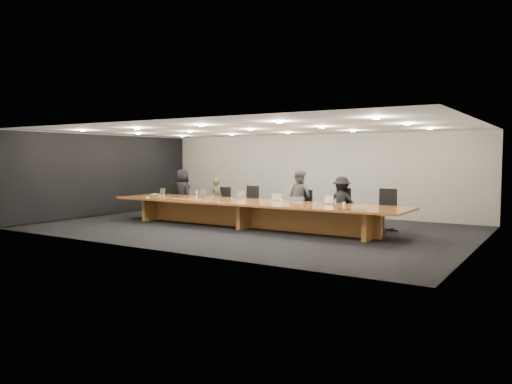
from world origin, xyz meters
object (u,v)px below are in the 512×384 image
(person_a, at_px, (182,193))
(laptop_c, at_px, (238,195))
(chair_right, at_px, (338,208))
(laptop_d, at_px, (275,197))
(laptop_a, at_px, (159,192))
(laptop_e, at_px, (326,200))
(person_d, at_px, (342,202))
(water_bottle, at_px, (196,194))
(mic_right, at_px, (339,208))
(person_c, at_px, (299,197))
(paper_cup_far, at_px, (344,204))
(mic_center, at_px, (252,203))
(chair_far_left, at_px, (171,199))
(av_box, at_px, (147,197))
(person_b, at_px, (217,198))
(conference_table, at_px, (250,209))
(chair_left, at_px, (223,202))
(chair_far_right, at_px, (384,210))
(amber_mug, at_px, (203,197))
(chair_mid_right, at_px, (302,207))
(laptop_b, at_px, (200,193))
(mic_left, at_px, (170,199))
(paper_cup_near, at_px, (281,201))

(person_a, distance_m, laptop_c, 2.94)
(chair_right, distance_m, laptop_d, 1.80)
(laptop_a, height_order, laptop_e, laptop_a)
(person_d, xyz_separation_m, water_bottle, (-4.30, -1.15, 0.13))
(laptop_d, height_order, mic_right, laptop_d)
(chair_right, bearing_deg, person_c, -164.41)
(laptop_a, distance_m, paper_cup_far, 6.50)
(laptop_e, bearing_deg, mic_center, -136.85)
(chair_right, height_order, mic_right, chair_right)
(laptop_c, height_order, laptop_e, laptop_c)
(mic_center, bearing_deg, paper_cup_far, 18.96)
(chair_right, height_order, person_d, person_d)
(chair_far_left, bearing_deg, mic_right, -6.34)
(chair_far_left, distance_m, person_a, 0.61)
(av_box, relative_size, mic_center, 1.75)
(paper_cup_far, bearing_deg, person_b, 169.97)
(conference_table, height_order, mic_right, mic_right)
(person_b, distance_m, mic_center, 2.93)
(chair_left, relative_size, av_box, 5.31)
(person_a, distance_m, mic_right, 6.74)
(av_box, bearing_deg, chair_far_right, 34.11)
(laptop_e, distance_m, amber_mug, 4.01)
(conference_table, relative_size, chair_mid_right, 8.44)
(person_c, bearing_deg, laptop_e, 159.49)
(chair_far_right, height_order, amber_mug, chair_far_right)
(chair_far_left, height_order, chair_far_right, chair_far_right)
(amber_mug, bearing_deg, laptop_d, 6.70)
(person_d, bearing_deg, laptop_e, 77.19)
(person_b, bearing_deg, chair_far_left, 17.72)
(chair_right, height_order, av_box, chair_right)
(mic_right, bearing_deg, laptop_b, 169.76)
(conference_table, xyz_separation_m, laptop_a, (-3.79, 0.31, 0.35))
(conference_table, bearing_deg, person_a, 161.40)
(chair_left, height_order, laptop_d, chair_left)
(laptop_c, distance_m, mic_center, 1.44)
(laptop_a, bearing_deg, person_a, 95.24)
(chair_left, relative_size, amber_mug, 11.40)
(conference_table, height_order, chair_far_left, chair_far_left)
(laptop_c, relative_size, amber_mug, 3.58)
(chair_right, xyz_separation_m, amber_mug, (-4.00, -1.06, 0.21))
(water_bottle, relative_size, mic_right, 1.87)
(mic_left, bearing_deg, paper_cup_near, 13.16)
(conference_table, height_order, laptop_a, laptop_a)
(laptop_b, distance_m, water_bottle, 0.27)
(amber_mug, bearing_deg, laptop_e, 3.75)
(chair_far_left, relative_size, laptop_a, 3.44)
(chair_mid_right, distance_m, laptop_c, 1.94)
(person_d, height_order, laptop_c, person_d)
(laptop_d, bearing_deg, laptop_e, -5.44)
(conference_table, height_order, mic_left, mic_left)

